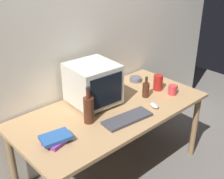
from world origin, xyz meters
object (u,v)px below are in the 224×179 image
(computer_mouse, at_px, (154,105))
(bottle_short, at_px, (146,89))
(cd_spindle, at_px, (136,79))
(book_stack, at_px, (57,139))
(bottle_tall, at_px, (89,109))
(metal_canister, at_px, (158,82))
(keyboard, at_px, (127,119))
(crt_monitor, at_px, (93,84))
(mug, at_px, (173,90))

(computer_mouse, xyz_separation_m, bottle_short, (0.09, 0.18, 0.06))
(computer_mouse, distance_m, cd_spindle, 0.55)
(bottle_short, relative_size, book_stack, 0.87)
(bottle_tall, bearing_deg, metal_canister, 0.24)
(keyboard, height_order, computer_mouse, computer_mouse)
(keyboard, distance_m, computer_mouse, 0.32)
(crt_monitor, xyz_separation_m, cd_spindle, (0.62, 0.08, -0.17))
(crt_monitor, xyz_separation_m, book_stack, (-0.55, -0.26, -0.16))
(mug, xyz_separation_m, metal_canister, (-0.03, 0.16, 0.03))
(computer_mouse, xyz_separation_m, book_stack, (-0.90, 0.14, 0.01))
(computer_mouse, height_order, cd_spindle, cd_spindle)
(crt_monitor, distance_m, book_stack, 0.63)
(computer_mouse, height_order, mug, mug)
(bottle_short, relative_size, cd_spindle, 1.69)
(cd_spindle, bearing_deg, bottle_tall, -161.33)
(computer_mouse, bearing_deg, bottle_tall, 178.63)
(mug, bearing_deg, bottle_short, 148.40)
(crt_monitor, relative_size, mug, 3.43)
(cd_spindle, bearing_deg, bottle_short, -121.36)
(book_stack, xyz_separation_m, cd_spindle, (1.17, 0.34, -0.01))
(crt_monitor, bearing_deg, computer_mouse, -49.29)
(keyboard, xyz_separation_m, mug, (0.63, 0.03, 0.03))
(computer_mouse, height_order, bottle_short, bottle_short)
(bottle_short, bearing_deg, bottle_tall, 178.67)
(bottle_short, distance_m, metal_canister, 0.20)
(crt_monitor, xyz_separation_m, metal_canister, (0.64, -0.20, -0.12))
(computer_mouse, bearing_deg, metal_canister, 52.60)
(book_stack, bearing_deg, mug, -4.61)
(mug, bearing_deg, metal_canister, 99.64)
(crt_monitor, xyz_separation_m, computer_mouse, (0.35, -0.40, -0.17))
(keyboard, height_order, metal_canister, metal_canister)
(metal_canister, bearing_deg, cd_spindle, 93.23)
(computer_mouse, bearing_deg, cd_spindle, 78.16)
(crt_monitor, distance_m, mug, 0.77)
(crt_monitor, bearing_deg, mug, -28.41)
(bottle_tall, relative_size, cd_spindle, 2.62)
(bottle_tall, relative_size, book_stack, 1.35)
(keyboard, distance_m, mug, 0.63)
(keyboard, xyz_separation_m, metal_canister, (0.61, 0.19, 0.06))
(bottle_tall, bearing_deg, mug, -9.88)
(book_stack, relative_size, mug, 1.94)
(bottle_tall, distance_m, book_stack, 0.35)
(computer_mouse, relative_size, cd_spindle, 0.83)
(bottle_short, bearing_deg, computer_mouse, -117.17)
(computer_mouse, relative_size, book_stack, 0.43)
(bottle_tall, bearing_deg, crt_monitor, 43.95)
(cd_spindle, distance_m, metal_canister, 0.28)
(bottle_tall, height_order, mug, bottle_tall)
(bottle_tall, height_order, bottle_short, bottle_tall)
(bottle_tall, relative_size, bottle_short, 1.55)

